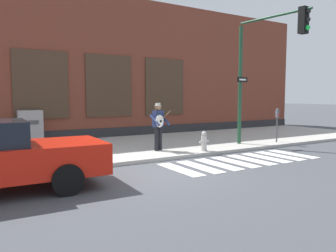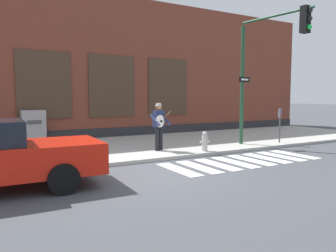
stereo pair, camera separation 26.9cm
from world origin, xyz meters
name	(u,v)px [view 2 (the right image)]	position (x,y,z in m)	size (l,w,h in m)	color
ground_plane	(154,173)	(0.00, 0.00, 0.00)	(160.00, 160.00, 0.00)	#424449
sidewalk	(102,149)	(0.00, 4.28, 0.06)	(28.00, 5.97, 0.12)	#ADAAA3
building_backdrop	(69,69)	(0.00, 9.26, 3.41)	(28.00, 4.06, 6.83)	brown
crosswalk	(243,161)	(3.16, 0.00, 0.01)	(5.20, 1.90, 0.01)	silver
busker	(159,124)	(1.52, 2.52, 1.08)	(0.76, 0.61, 1.69)	black
traffic_light	(267,56)	(5.37, 1.22, 3.54)	(0.75, 3.01, 4.91)	#1E472D
parking_meter	(280,120)	(6.89, 1.85, 1.06)	(0.13, 0.11, 1.44)	#47474C
utility_box	(33,127)	(-2.08, 6.82, 0.80)	(0.93, 0.60, 1.36)	#9E9E9E
fire_hydrant	(205,141)	(2.88, 1.65, 0.46)	(0.38, 0.20, 0.70)	#B2ADA8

